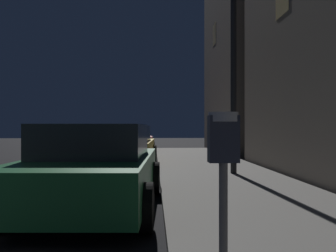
{
  "coord_description": "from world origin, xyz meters",
  "views": [
    {
      "loc": [
        3.85,
        -1.68,
        1.38
      ],
      "look_at": [
        4.0,
        1.68,
        1.39
      ],
      "focal_mm": 35.79,
      "sensor_mm": 36.0,
      "label": 1
    }
  ],
  "objects_px": {
    "parking_meter": "(223,162)",
    "car_yellow_cab": "(126,146)",
    "street_lamp": "(234,34)",
    "car_red": "(135,140)",
    "car_green": "(94,167)"
  },
  "relations": [
    {
      "from": "car_yellow_cab",
      "to": "street_lamp",
      "type": "height_order",
      "value": "street_lamp"
    },
    {
      "from": "car_yellow_cab",
      "to": "car_red",
      "type": "height_order",
      "value": "same"
    },
    {
      "from": "car_yellow_cab",
      "to": "parking_meter",
      "type": "bearing_deg",
      "value": -81.72
    },
    {
      "from": "car_red",
      "to": "street_lamp",
      "type": "height_order",
      "value": "street_lamp"
    },
    {
      "from": "parking_meter",
      "to": "car_green",
      "type": "relative_size",
      "value": 0.31
    },
    {
      "from": "parking_meter",
      "to": "car_yellow_cab",
      "type": "distance_m",
      "value": 10.06
    },
    {
      "from": "car_yellow_cab",
      "to": "street_lamp",
      "type": "relative_size",
      "value": 0.8
    },
    {
      "from": "car_green",
      "to": "street_lamp",
      "type": "bearing_deg",
      "value": 44.85
    },
    {
      "from": "car_yellow_cab",
      "to": "street_lamp",
      "type": "xyz_separation_m",
      "value": [
        3.13,
        -3.23,
        3.16
      ]
    },
    {
      "from": "car_yellow_cab",
      "to": "street_lamp",
      "type": "distance_m",
      "value": 5.5
    },
    {
      "from": "street_lamp",
      "to": "car_green",
      "type": "bearing_deg",
      "value": -135.15
    },
    {
      "from": "car_green",
      "to": "street_lamp",
      "type": "xyz_separation_m",
      "value": [
        3.13,
        3.12,
        3.16
      ]
    },
    {
      "from": "street_lamp",
      "to": "parking_meter",
      "type": "bearing_deg",
      "value": -104.11
    },
    {
      "from": "car_yellow_cab",
      "to": "car_red",
      "type": "xyz_separation_m",
      "value": [
        -0.0,
        6.14,
        -0.01
      ]
    },
    {
      "from": "car_green",
      "to": "street_lamp",
      "type": "distance_m",
      "value": 5.43
    }
  ]
}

